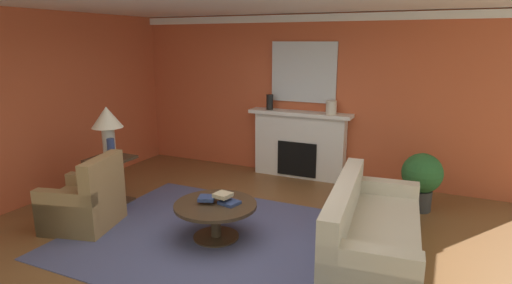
% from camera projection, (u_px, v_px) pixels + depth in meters
% --- Properties ---
extents(ground_plane, '(8.59, 8.59, 0.00)m').
position_uv_depth(ground_plane, '(234.00, 242.00, 5.02)').
color(ground_plane, brown).
extents(wall_fireplace, '(7.20, 0.12, 2.80)m').
position_uv_depth(wall_fireplace, '(311.00, 97.00, 7.26)').
color(wall_fireplace, '#C65633').
rests_on(wall_fireplace, ground_plane).
extents(wall_window, '(0.12, 6.31, 2.80)m').
position_uv_depth(wall_window, '(46.00, 105.00, 6.33)').
color(wall_window, '#C65633').
rests_on(wall_window, ground_plane).
extents(crown_moulding, '(7.20, 0.08, 0.12)m').
position_uv_depth(crown_moulding, '(312.00, 18.00, 6.88)').
color(crown_moulding, white).
extents(area_rug, '(3.50, 2.80, 0.01)m').
position_uv_depth(area_rug, '(216.00, 238.00, 5.12)').
color(area_rug, '#4C517A').
rests_on(area_rug, ground_plane).
extents(fireplace, '(1.80, 0.35, 1.17)m').
position_uv_depth(fireplace, '(299.00, 146.00, 7.32)').
color(fireplace, white).
rests_on(fireplace, ground_plane).
extents(mantel_mirror, '(1.15, 0.04, 1.02)m').
position_uv_depth(mantel_mirror, '(304.00, 72.00, 7.13)').
color(mantel_mirror, silver).
extents(sofa, '(1.09, 2.17, 0.85)m').
position_uv_depth(sofa, '(371.00, 234.00, 4.55)').
color(sofa, beige).
rests_on(sofa, ground_plane).
extents(armchair_near_window, '(0.97, 0.97, 0.95)m').
position_uv_depth(armchair_near_window, '(85.00, 204.00, 5.37)').
color(armchair_near_window, '#9E7A4C').
rests_on(armchair_near_window, ground_plane).
extents(coffee_table, '(1.00, 1.00, 0.45)m').
position_uv_depth(coffee_table, '(216.00, 213.00, 5.04)').
color(coffee_table, '#3D2D1E').
rests_on(coffee_table, ground_plane).
extents(side_table, '(0.56, 0.56, 0.70)m').
position_uv_depth(side_table, '(112.00, 177.00, 6.14)').
color(side_table, '#3D2D1E').
rests_on(side_table, ground_plane).
extents(table_lamp, '(0.44, 0.44, 0.75)m').
position_uv_depth(table_lamp, '(107.00, 122.00, 5.94)').
color(table_lamp, beige).
rests_on(table_lamp, side_table).
extents(vase_mantel_right, '(0.18, 0.18, 0.23)m').
position_uv_depth(vase_mantel_right, '(331.00, 107.00, 6.88)').
color(vase_mantel_right, beige).
rests_on(vase_mantel_right, fireplace).
extents(vase_mantel_left, '(0.12, 0.12, 0.27)m').
position_uv_depth(vase_mantel_left, '(270.00, 102.00, 7.33)').
color(vase_mantel_left, black).
rests_on(vase_mantel_left, fireplace).
extents(vase_on_side_table, '(0.10, 0.10, 0.33)m').
position_uv_depth(vase_on_side_table, '(111.00, 150.00, 5.86)').
color(vase_on_side_table, navy).
rests_on(vase_on_side_table, side_table).
extents(book_red_cover, '(0.26, 0.24, 0.04)m').
position_uv_depth(book_red_cover, '(229.00, 203.00, 5.00)').
color(book_red_cover, navy).
rests_on(book_red_cover, coffee_table).
extents(book_art_folio, '(0.24, 0.24, 0.04)m').
position_uv_depth(book_art_folio, '(207.00, 198.00, 5.03)').
color(book_art_folio, navy).
rests_on(book_art_folio, coffee_table).
extents(book_small_novel, '(0.22, 0.21, 0.05)m').
position_uv_depth(book_small_novel, '(223.00, 195.00, 5.01)').
color(book_small_novel, tan).
rests_on(book_small_novel, coffee_table).
extents(potted_plant, '(0.56, 0.56, 0.83)m').
position_uv_depth(potted_plant, '(422.00, 177.00, 5.86)').
color(potted_plant, '#333333').
rests_on(potted_plant, ground_plane).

